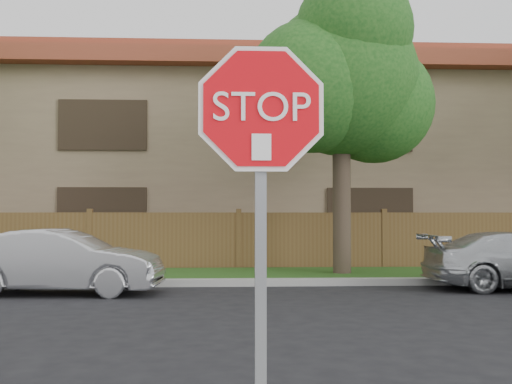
{
  "coord_description": "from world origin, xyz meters",
  "views": [
    {
      "loc": [
        -0.33,
        -4.87,
        1.55
      ],
      "look_at": [
        -0.13,
        -0.9,
        1.7
      ],
      "focal_mm": 42.0,
      "sensor_mm": 36.0,
      "label": 1
    }
  ],
  "objects": [
    {
      "name": "fence",
      "position": [
        0.0,
        11.4,
        0.8
      ],
      "size": [
        70.0,
        0.12,
        1.6
      ],
      "primitive_type": "cube",
      "color": "brown",
      "rests_on": "ground"
    },
    {
      "name": "apartment_building",
      "position": [
        0.0,
        17.0,
        3.53
      ],
      "size": [
        35.2,
        9.2,
        7.2
      ],
      "color": "#8D7457",
      "rests_on": "ground"
    },
    {
      "name": "sedan_left",
      "position": [
        -3.52,
        6.95,
        0.63
      ],
      "size": [
        3.91,
        1.58,
        1.26
      ],
      "primitive_type": "imported",
      "rotation": [
        0.0,
        0.0,
        1.51
      ],
      "color": "#B0B1B5",
      "rests_on": "ground"
    },
    {
      "name": "stop_sign",
      "position": [
        -0.13,
        -1.48,
        1.83
      ],
      "size": [
        1.01,
        0.13,
        2.55
      ],
      "color": "gray",
      "rests_on": "sidewalk_near"
    },
    {
      "name": "tree_mid",
      "position": [
        2.52,
        9.57,
        4.87
      ],
      "size": [
        4.8,
        3.9,
        7.35
      ],
      "color": "#382B21",
      "rests_on": "ground"
    },
    {
      "name": "grass_strip",
      "position": [
        0.0,
        9.8,
        0.06
      ],
      "size": [
        70.0,
        3.0,
        0.12
      ],
      "primitive_type": "cube",
      "color": "#1E4714",
      "rests_on": "ground"
    },
    {
      "name": "far_curb",
      "position": [
        0.0,
        8.15,
        0.07
      ],
      "size": [
        70.0,
        0.3,
        0.15
      ],
      "primitive_type": "cube",
      "color": "gray",
      "rests_on": "ground"
    }
  ]
}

